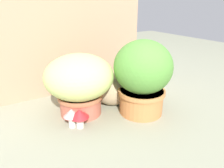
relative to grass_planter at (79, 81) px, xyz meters
The scene contains 7 objects.
ground_plane 0.29m from the grass_planter, 56.39° to the right, with size 6.00×6.00×0.00m, color gray.
cardboard_backdrop 0.41m from the grass_planter, 77.94° to the left, with size 1.25×0.03×0.71m, color tan.
grass_planter is the anchor object (origin of this frame).
leafy_planter 0.38m from the grass_planter, 29.63° to the right, with size 0.35×0.35×0.46m.
cat 0.27m from the grass_planter, ahead, with size 0.36×0.26×0.32m.
mushroom_ornament_pink 0.21m from the grass_planter, 131.36° to the right, with size 0.09×0.09×0.11m.
mushroom_ornament_red 0.22m from the grass_planter, 115.55° to the right, with size 0.11×0.11×0.11m.
Camera 1 is at (-0.56, -0.93, 0.66)m, focal length 33.40 mm.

